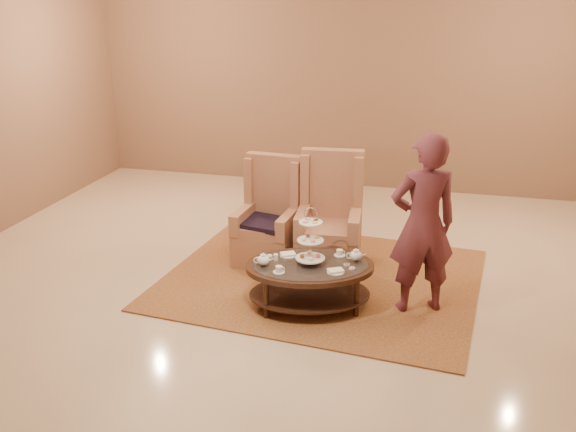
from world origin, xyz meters
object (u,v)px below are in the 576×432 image
(tea_table, at_px, (310,272))
(armchair_right, at_px, (330,228))
(person, at_px, (423,225))
(armchair_left, at_px, (269,226))

(tea_table, xyz_separation_m, armchair_right, (-0.01, 1.07, 0.05))
(tea_table, height_order, armchair_right, armchair_right)
(armchair_right, relative_size, person, 0.73)
(tea_table, relative_size, armchair_right, 1.12)
(tea_table, xyz_separation_m, person, (1.02, 0.21, 0.50))
(person, bearing_deg, armchair_right, -62.69)
(armchair_left, height_order, armchair_right, armchair_right)
(armchair_right, height_order, person, person)
(armchair_left, distance_m, armchair_right, 0.69)
(armchair_right, bearing_deg, armchair_left, 178.48)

